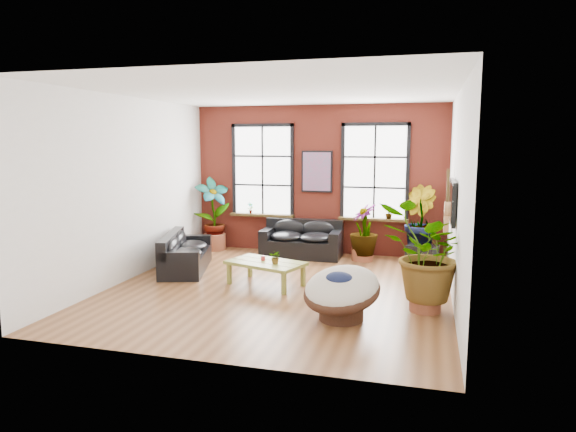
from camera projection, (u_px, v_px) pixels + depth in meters
name	position (u px, v px, depth m)	size (l,w,h in m)	color
room	(281.00, 192.00, 9.21)	(6.04, 6.54, 3.54)	brown
sofa_back	(302.00, 240.00, 11.91)	(1.85, 0.94, 0.84)	black
sofa_left	(184.00, 254.00, 10.64)	(1.32, 2.08, 0.76)	black
coffee_table	(266.00, 264.00, 9.50)	(1.57, 1.19, 0.54)	olive
papasan_chair	(341.00, 291.00, 7.63)	(1.47, 1.48, 0.86)	#381F14
poster	(317.00, 172.00, 12.08)	(0.74, 0.06, 0.98)	black
tv_wall_unit	(451.00, 206.00, 8.90)	(0.13, 1.86, 1.20)	black
media_box	(422.00, 257.00, 10.82)	(0.70, 0.64, 0.49)	black
pot_back_left	(215.00, 242.00, 12.67)	(0.61, 0.61, 0.40)	brown
pot_back_right	(417.00, 254.00, 11.41)	(0.62, 0.62, 0.35)	brown
pot_right_wall	(425.00, 300.00, 8.06)	(0.56, 0.56, 0.36)	brown
pot_mid	(362.00, 253.00, 11.52)	(0.51, 0.51, 0.35)	brown
floor_plant_back_left	(213.00, 211.00, 12.57)	(0.87, 0.59, 1.64)	#214412
floor_plant_back_right	(418.00, 221.00, 11.30)	(0.85, 0.69, 1.55)	#214412
floor_plant_right_wall	(426.00, 253.00, 7.94)	(1.38, 1.20, 1.54)	#214412
floor_plant_mid	(364.00, 230.00, 11.40)	(0.64, 0.64, 1.14)	#214412
table_plant	(276.00, 257.00, 9.30)	(0.22, 0.19, 0.25)	#214412
sill_plant_left	(250.00, 208.00, 12.59)	(0.14, 0.10, 0.27)	#214412
sill_plant_right	(389.00, 213.00, 11.72)	(0.15, 0.15, 0.27)	#214412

